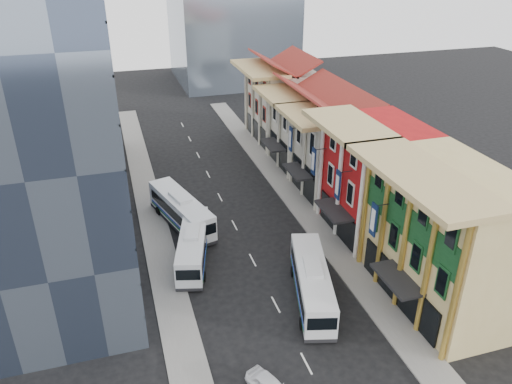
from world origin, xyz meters
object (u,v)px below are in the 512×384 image
object	(u,v)px
bus_left_far	(181,210)
office_tower	(41,117)
shophouse_tan	(448,238)
bus_left_near	(193,245)
bus_right	(312,282)

from	to	relation	value
bus_left_far	office_tower	bearing A→B (deg)	-173.60
bus_left_far	shophouse_tan	bearing A→B (deg)	-60.00
bus_left_near	bus_right	xyz separation A→B (m)	(8.70, -8.91, 0.11)
bus_left_near	bus_left_far	size ratio (longest dim) A/B	0.92
bus_left_far	bus_right	world-z (taller)	bus_left_far
office_tower	bus_left_far	bearing A→B (deg)	22.51
office_tower	bus_left_far	size ratio (longest dim) A/B	2.60
bus_right	shophouse_tan	bearing A→B (deg)	0.25
bus_left_far	bus_right	bearing A→B (deg)	-77.48
shophouse_tan	office_tower	xyz separation A→B (m)	(-31.00, 14.00, 9.00)
bus_left_near	bus_left_far	distance (m)	7.03
bus_right	office_tower	bearing A→B (deg)	165.97
office_tower	bus_right	xyz separation A→B (m)	(20.20, -11.17, -13.19)
shophouse_tan	bus_left_far	size ratio (longest dim) A/B	1.21
shophouse_tan	bus_left_far	xyz separation A→B (m)	(-19.50, 18.77, -4.15)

